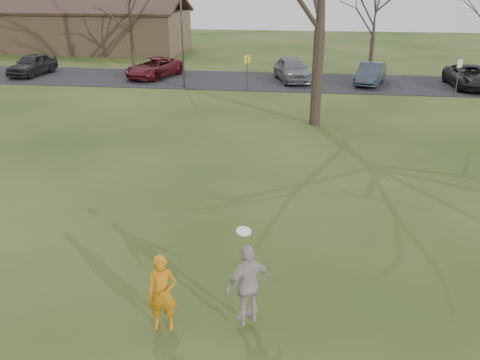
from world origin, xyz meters
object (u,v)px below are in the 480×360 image
lamp_post (181,20)px  car_2 (154,67)px  car_4 (292,69)px  car_0 (32,64)px  catching_play (248,285)px  player_defender (162,293)px  building (76,29)px  car_5 (371,74)px  car_6 (470,77)px

lamp_post → car_2: bearing=134.3°
car_2 → car_4: car_4 is taller
car_0 → catching_play: (18.01, -24.85, 0.23)m
player_defender → car_0: 29.93m
player_defender → car_0: bearing=116.1°
building → car_0: bearing=-78.4°
car_5 → catching_play: size_ratio=1.99×
player_defender → car_5: player_defender is taller
car_6 → car_5: bearing=175.5°
car_6 → building: building is taller
car_4 → building: (-20.55, 12.79, 1.13)m
player_defender → car_6: size_ratio=0.33×
car_2 → car_4: (9.27, -0.08, 0.11)m
car_2 → car_6: size_ratio=0.98×
lamp_post → catching_play: bearing=-73.4°
car_0 → car_2: size_ratio=0.90×
car_5 → catching_play: (-4.84, -24.69, 0.29)m
car_2 → lamp_post: (2.72, -2.79, 3.28)m
car_0 → car_6: 28.76m
car_2 → car_6: bearing=15.6°
car_4 → car_6: bearing=-19.6°
car_0 → lamp_post: (11.33, -2.49, 3.21)m
car_2 → catching_play: bearing=-51.8°
car_4 → catching_play: catching_play is taller
car_5 → car_6: (5.91, -0.29, 0.01)m
car_0 → car_6: size_ratio=0.88×
car_5 → building: 28.74m
car_2 → car_5: 14.25m
car_6 → catching_play: (-10.75, -24.41, 0.28)m
car_0 → car_5: size_ratio=1.06×
car_0 → building: size_ratio=0.20×
catching_play → car_4: bearing=90.3°
lamp_post → car_0: bearing=167.6°
car_2 → catching_play: catching_play is taller
car_6 → catching_play: size_ratio=2.38×
player_defender → lamp_post: size_ratio=0.25×
car_4 → building: 24.23m
player_defender → car_4: 25.30m
catching_play → car_5: bearing=78.9°
catching_play → car_2: bearing=110.5°
player_defender → car_2: size_ratio=0.33×
building → car_5: bearing=-27.3°
car_4 → car_5: bearing=-20.4°
car_2 → car_6: (20.15, -0.74, 0.01)m
car_2 → player_defender: bearing=-55.2°
car_0 → building: building is taller
catching_play → building: (-20.68, 37.86, 0.95)m
car_0 → car_2: car_0 is taller
car_5 → lamp_post: bearing=-152.3°
car_4 → car_0: bearing=164.6°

